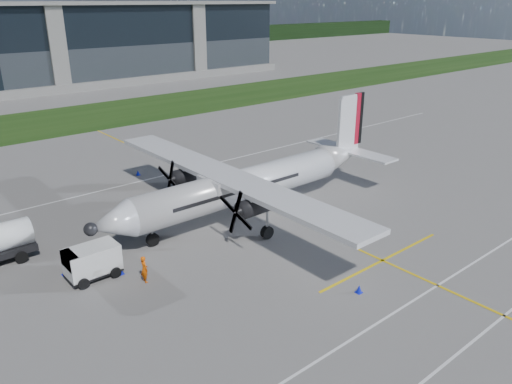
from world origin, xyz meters
TOP-DOWN VIEW (x-y plane):
  - ground at (0.00, 40.00)m, footprint 400.00×400.00m
  - grass_strip at (0.00, 48.00)m, footprint 400.00×18.00m
  - pylon_east at (85.00, 150.00)m, footprint 9.00×4.60m
  - yellow_taxiway_centerline at (3.00, 10.00)m, footprint 0.20×70.00m
  - white_lane_line at (0.00, -14.00)m, footprint 90.00×0.15m
  - turboprop_aircraft at (1.29, 5.53)m, footprint 26.36×27.34m
  - baggage_tug at (-12.34, 4.17)m, footprint 3.37×2.02m
  - ground_crew_person at (-10.18, 1.65)m, footprint 0.62×0.83m
  - safety_cone_stbdwing at (-1.25, 19.75)m, footprint 0.36×0.36m
  - safety_cone_nose_port at (-10.94, 3.42)m, footprint 0.36×0.36m
  - safety_cone_portwing at (-1.22, -7.46)m, footprint 0.36×0.36m
  - safety_cone_nose_stbd at (-10.62, 6.39)m, footprint 0.36×0.36m
  - safety_cone_fwd at (-13.63, 5.56)m, footprint 0.36×0.36m

SIDE VIEW (x-z plane):
  - ground at x=0.00m, z-range 0.00..0.00m
  - yellow_taxiway_centerline at x=3.00m, z-range 0.00..0.01m
  - white_lane_line at x=0.00m, z-range 0.00..0.01m
  - grass_strip at x=0.00m, z-range 0.00..0.04m
  - safety_cone_stbdwing at x=-1.25m, z-range 0.00..0.50m
  - safety_cone_nose_port at x=-10.94m, z-range 0.00..0.50m
  - safety_cone_portwing at x=-1.22m, z-range 0.00..0.50m
  - safety_cone_nose_stbd at x=-10.62m, z-range 0.00..0.50m
  - safety_cone_fwd at x=-13.63m, z-range 0.00..0.50m
  - ground_crew_person at x=-10.18m, z-range 0.00..1.96m
  - baggage_tug at x=-12.34m, z-range 0.00..2.02m
  - turboprop_aircraft at x=1.29m, z-range 0.00..8.20m
  - pylon_east at x=85.00m, z-range 0.00..30.00m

